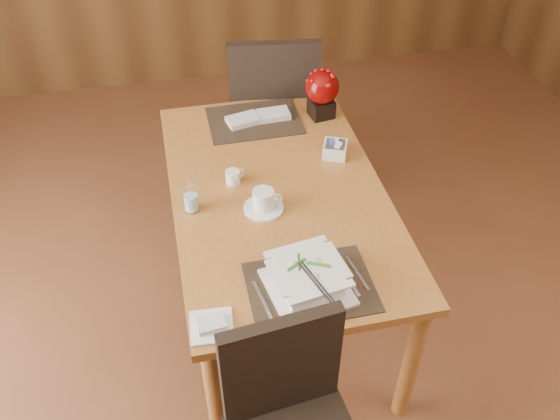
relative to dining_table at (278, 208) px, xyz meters
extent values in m
plane|color=brown|center=(0.00, -0.60, -0.65)|extent=(6.00, 6.00, 0.00)
cube|color=#A4672D|center=(0.00, 0.00, 0.08)|extent=(0.90, 1.50, 0.04)
cylinder|color=#A4672D|center=(-0.39, -0.69, -0.30)|extent=(0.07, 0.07, 0.71)
cylinder|color=#A4672D|center=(-0.39, 0.69, -0.30)|extent=(0.07, 0.07, 0.71)
cylinder|color=#A4672D|center=(0.39, -0.69, -0.30)|extent=(0.07, 0.07, 0.71)
cylinder|color=#A4672D|center=(0.39, 0.69, -0.30)|extent=(0.07, 0.07, 0.71)
cube|color=black|center=(0.00, -0.55, 0.10)|extent=(0.45, 0.33, 0.01)
cube|color=black|center=(0.00, 0.55, 0.10)|extent=(0.45, 0.33, 0.01)
cube|color=white|center=(-0.01, -0.56, 0.10)|extent=(0.32, 0.32, 0.01)
cube|color=white|center=(-0.01, -0.56, 0.16)|extent=(0.23, 0.23, 0.09)
cylinder|color=#D3CB71|center=(-0.01, -0.56, 0.16)|extent=(0.18, 0.18, 0.08)
cylinder|color=white|center=(-0.08, -0.10, 0.10)|extent=(0.17, 0.17, 0.01)
cylinder|color=white|center=(-0.08, -0.10, 0.15)|extent=(0.11, 0.11, 0.08)
cylinder|color=black|center=(-0.08, -0.10, 0.19)|extent=(0.08, 0.08, 0.01)
cylinder|color=silver|center=(-0.37, -0.04, 0.17)|extent=(0.08, 0.08, 0.14)
cube|color=white|center=(0.31, 0.19, 0.13)|extent=(0.14, 0.14, 0.06)
cube|color=black|center=(0.33, 0.53, 0.14)|extent=(0.13, 0.13, 0.09)
sphere|color=#800505|center=(0.33, 0.53, 0.26)|extent=(0.17, 0.17, 0.17)
cube|color=white|center=(-0.37, -0.65, 0.10)|extent=(0.15, 0.15, 0.01)
cube|color=black|center=(-0.17, -0.81, 0.04)|extent=(0.41, 0.09, 0.47)
cube|color=black|center=(0.18, 0.97, -0.16)|extent=(0.55, 0.55, 0.06)
cube|color=black|center=(0.15, 0.75, 0.13)|extent=(0.47, 0.12, 0.53)
cylinder|color=black|center=(0.41, 1.14, -0.42)|extent=(0.04, 0.04, 0.46)
cylinder|color=black|center=(0.35, 0.74, -0.42)|extent=(0.04, 0.04, 0.46)
cylinder|color=black|center=(0.01, 1.20, -0.42)|extent=(0.04, 0.04, 0.46)
cylinder|color=black|center=(-0.05, 0.80, -0.42)|extent=(0.04, 0.04, 0.46)
camera|label=1|loc=(-0.41, -1.89, 1.73)|focal=38.00mm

